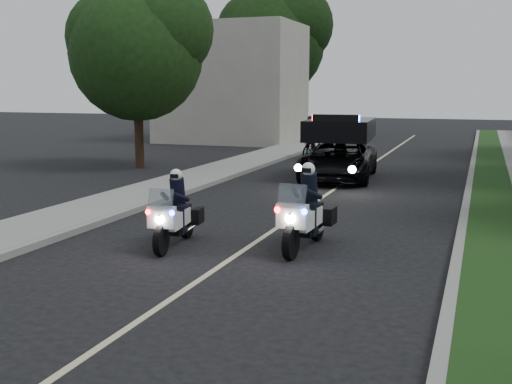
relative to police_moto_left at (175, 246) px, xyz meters
The scene contains 14 objects.
ground 2.18m from the police_moto_left, 47.66° to the right, with size 120.00×120.00×0.00m, color black.
curb_right 10.07m from the police_moto_left, 56.41° to the left, with size 0.20×60.00×0.15m, color gray.
grass_verge 10.47m from the police_moto_left, 53.21° to the left, with size 1.20×60.00×0.16m, color #193814.
curb_left 8.79m from the police_moto_left, 107.41° to the left, with size 0.20×60.00×0.15m, color gray.
sidewalk_left 9.18m from the police_moto_left, 113.98° to the left, with size 2.00×60.00×0.16m, color gray.
building_far 26.07m from the police_moto_left, 109.28° to the left, with size 8.00×6.00×7.00m, color #A8A396.
lane_marking 8.51m from the police_moto_left, 80.05° to the left, with size 0.12×50.00×0.01m, color #BFB78C.
police_moto_left is the anchor object (origin of this frame).
police_moto_right 2.69m from the police_moto_left, 14.70° to the left, with size 0.73×2.08×1.77m, color silver, non-canonical shape.
police_suv 10.76m from the police_moto_left, 84.19° to the left, with size 2.40×5.18×2.52m, color black.
bicycle 16.75m from the police_moto_left, 95.34° to the left, with size 0.64×1.83×0.96m, color black.
cyclist 16.75m from the police_moto_left, 95.34° to the left, with size 0.65×0.43×1.80m, color black.
tree_left_near 13.32m from the police_moto_left, 123.15° to the left, with size 5.33×5.33×8.88m, color #193812, non-canonical shape.
tree_left_far 31.21m from the police_moto_left, 104.73° to the left, with size 7.19×7.19×11.98m, color black, non-canonical shape.
Camera 1 is at (4.42, -9.83, 3.25)m, focal length 44.31 mm.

